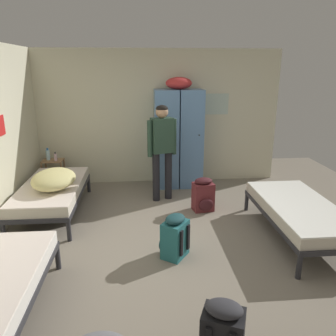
{
  "coord_description": "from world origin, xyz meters",
  "views": [
    {
      "loc": [
        -0.36,
        -3.95,
        2.23
      ],
      "look_at": [
        0.0,
        0.25,
        0.95
      ],
      "focal_mm": 35.4,
      "sensor_mm": 36.0,
      "label": 1
    }
  ],
  "objects": [
    {
      "name": "ground_plane",
      "position": [
        0.0,
        0.0,
        0.0
      ],
      "size": [
        7.94,
        7.94,
        0.0
      ],
      "primitive_type": "plane",
      "color": "gray"
    },
    {
      "name": "room_backdrop",
      "position": [
        -1.19,
        1.23,
        1.29
      ],
      "size": [
        4.74,
        5.02,
        2.58
      ],
      "color": "beige",
      "rests_on": "ground_plane"
    },
    {
      "name": "locker_bank",
      "position": [
        0.37,
        2.2,
        0.97
      ],
      "size": [
        0.9,
        0.55,
        2.07
      ],
      "color": "#5B84B2",
      "rests_on": "ground_plane"
    },
    {
      "name": "shelf_unit",
      "position": [
        -2.01,
        2.19,
        0.35
      ],
      "size": [
        0.38,
        0.3,
        0.57
      ],
      "color": "#99704C",
      "rests_on": "ground_plane"
    },
    {
      "name": "bed_right",
      "position": [
        1.76,
        -0.02,
        0.38
      ],
      "size": [
        0.9,
        1.9,
        0.49
      ],
      "color": "#28282D",
      "rests_on": "ground_plane"
    },
    {
      "name": "bed_left_rear",
      "position": [
        -1.76,
        1.04,
        0.38
      ],
      "size": [
        0.9,
        1.9,
        0.49
      ],
      "color": "#28282D",
      "rests_on": "ground_plane"
    },
    {
      "name": "bedding_heap",
      "position": [
        -1.67,
        0.9,
        0.63
      ],
      "size": [
        0.63,
        0.86,
        0.27
      ],
      "color": "#D1C67F",
      "rests_on": "bed_left_rear"
    },
    {
      "name": "person_traveler",
      "position": [
        0.01,
        1.48,
        0.99
      ],
      "size": [
        0.5,
        0.31,
        1.65
      ],
      "color": "black",
      "rests_on": "ground_plane"
    },
    {
      "name": "water_bottle",
      "position": [
        -2.09,
        2.21,
        0.67
      ],
      "size": [
        0.07,
        0.07,
        0.22
      ],
      "color": "#B2DBEA",
      "rests_on": "shelf_unit"
    },
    {
      "name": "lotion_bottle",
      "position": [
        -1.94,
        2.15,
        0.64
      ],
      "size": [
        0.06,
        0.06,
        0.16
      ],
      "color": "beige",
      "rests_on": "shelf_unit"
    },
    {
      "name": "backpack_maroon",
      "position": [
        0.63,
        0.96,
        0.26
      ],
      "size": [
        0.35,
        0.37,
        0.55
      ],
      "color": "maroon",
      "rests_on": "ground_plane"
    },
    {
      "name": "backpack_teal",
      "position": [
        0.02,
        -0.36,
        0.26
      ],
      "size": [
        0.41,
        0.41,
        0.55
      ],
      "color": "#23666B",
      "rests_on": "ground_plane"
    },
    {
      "name": "backpack_black",
      "position": [
        0.24,
        -1.92,
        0.26
      ],
      "size": [
        0.39,
        0.4,
        0.55
      ],
      "color": "black",
      "rests_on": "ground_plane"
    }
  ]
}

